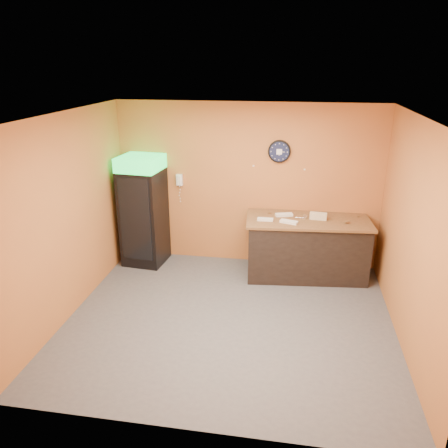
# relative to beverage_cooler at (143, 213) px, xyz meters

# --- Properties ---
(floor) EXTENTS (4.50, 4.50, 0.00)m
(floor) POSITION_rel_beverage_cooler_xyz_m (1.76, -1.61, -0.94)
(floor) COLOR #47474C
(floor) RESTS_ON ground
(back_wall) EXTENTS (4.50, 0.02, 2.80)m
(back_wall) POSITION_rel_beverage_cooler_xyz_m (1.76, 0.39, 0.46)
(back_wall) COLOR #BC7035
(back_wall) RESTS_ON floor
(left_wall) EXTENTS (0.02, 4.00, 2.80)m
(left_wall) POSITION_rel_beverage_cooler_xyz_m (-0.49, -1.61, 0.46)
(left_wall) COLOR #BC7035
(left_wall) RESTS_ON floor
(right_wall) EXTENTS (0.02, 4.00, 2.80)m
(right_wall) POSITION_rel_beverage_cooler_xyz_m (4.01, -1.61, 0.46)
(right_wall) COLOR #BC7035
(right_wall) RESTS_ON floor
(ceiling) EXTENTS (4.50, 4.00, 0.02)m
(ceiling) POSITION_rel_beverage_cooler_xyz_m (1.76, -1.61, 1.86)
(ceiling) COLOR white
(ceiling) RESTS_ON back_wall
(beverage_cooler) EXTENTS (0.74, 0.75, 1.92)m
(beverage_cooler) POSITION_rel_beverage_cooler_xyz_m (0.00, 0.00, 0.00)
(beverage_cooler) COLOR black
(beverage_cooler) RESTS_ON floor
(prep_counter) EXTENTS (2.00, 1.04, 0.96)m
(prep_counter) POSITION_rel_beverage_cooler_xyz_m (2.82, -0.03, -0.46)
(prep_counter) COLOR black
(prep_counter) RESTS_ON floor
(wall_clock) EXTENTS (0.37, 0.06, 0.37)m
(wall_clock) POSITION_rel_beverage_cooler_xyz_m (2.28, 0.36, 1.07)
(wall_clock) COLOR black
(wall_clock) RESTS_ON back_wall
(wall_phone) EXTENTS (0.11, 0.10, 0.20)m
(wall_phone) POSITION_rel_beverage_cooler_xyz_m (0.58, 0.34, 0.52)
(wall_phone) COLOR white
(wall_phone) RESTS_ON back_wall
(butcher_paper) EXTENTS (2.06, 1.09, 0.04)m
(butcher_paper) POSITION_rel_beverage_cooler_xyz_m (2.82, -0.03, 0.04)
(butcher_paper) COLOR brown
(butcher_paper) RESTS_ON prep_counter
(sub_roll_stack) EXTENTS (0.28, 0.12, 0.11)m
(sub_roll_stack) POSITION_rel_beverage_cooler_xyz_m (2.97, -0.03, 0.12)
(sub_roll_stack) COLOR beige
(sub_roll_stack) RESTS_ON butcher_paper
(wrapped_sandwich_left) EXTENTS (0.25, 0.10, 0.04)m
(wrapped_sandwich_left) POSITION_rel_beverage_cooler_xyz_m (2.13, -0.22, 0.08)
(wrapped_sandwich_left) COLOR silver
(wrapped_sandwich_left) RESTS_ON butcher_paper
(wrapped_sandwich_mid) EXTENTS (0.30, 0.19, 0.04)m
(wrapped_sandwich_mid) POSITION_rel_beverage_cooler_xyz_m (2.51, -0.27, 0.08)
(wrapped_sandwich_mid) COLOR silver
(wrapped_sandwich_mid) RESTS_ON butcher_paper
(wrapped_sandwich_right) EXTENTS (0.30, 0.19, 0.04)m
(wrapped_sandwich_right) POSITION_rel_beverage_cooler_xyz_m (2.42, 0.06, 0.08)
(wrapped_sandwich_right) COLOR silver
(wrapped_sandwich_right) RESTS_ON butcher_paper
(kitchen_tool) EXTENTS (0.06, 0.06, 0.06)m
(kitchen_tool) POSITION_rel_beverage_cooler_xyz_m (2.76, -0.03, 0.09)
(kitchen_tool) COLOR silver
(kitchen_tool) RESTS_ON butcher_paper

